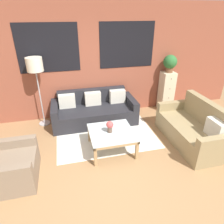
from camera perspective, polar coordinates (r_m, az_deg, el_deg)
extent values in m
plane|color=#9E754C|center=(3.70, 0.51, -17.21)|extent=(16.00, 16.00, 0.00)
cube|color=brown|center=(5.18, -6.33, 13.76)|extent=(8.40, 0.08, 2.80)
cube|color=black|center=(5.02, -17.76, 16.94)|extent=(1.40, 0.01, 1.10)
cube|color=black|center=(5.27, 4.34, 18.50)|extent=(1.40, 0.01, 1.10)
cube|color=silver|center=(4.67, -1.77, -6.49)|extent=(2.22, 1.58, 0.00)
cube|color=#232328|center=(5.03, -4.81, -1.28)|extent=(1.76, 0.72, 0.40)
cube|color=#232328|center=(5.34, -5.68, 2.71)|extent=(1.76, 0.16, 0.78)
cube|color=#232328|center=(5.03, -15.83, -1.16)|extent=(0.16, 0.88, 0.58)
cube|color=#232328|center=(5.27, 5.32, 1.18)|extent=(0.16, 0.88, 0.58)
cube|color=beige|center=(5.08, -12.73, 3.05)|extent=(0.40, 0.16, 0.34)
cube|color=beige|center=(5.12, -5.49, 3.82)|extent=(0.40, 0.16, 0.34)
cube|color=beige|center=(5.24, 1.53, 4.51)|extent=(0.40, 0.16, 0.34)
cube|color=#99845B|center=(4.61, 20.43, -5.82)|extent=(0.64, 1.40, 0.42)
cube|color=#99845B|center=(4.71, 24.98, -2.44)|extent=(0.16, 1.40, 0.92)
cube|color=#99845B|center=(5.16, 16.83, -0.30)|extent=(0.80, 0.14, 0.62)
cube|color=#99845B|center=(4.12, 27.36, -9.95)|extent=(0.80, 0.14, 0.62)
cube|color=beige|center=(4.24, 27.41, -4.27)|extent=(0.16, 0.40, 0.34)
cube|color=#84705B|center=(3.84, -25.43, -14.41)|extent=(0.64, 0.62, 0.40)
cube|color=#84705B|center=(3.54, -28.01, -17.48)|extent=(0.80, 0.14, 0.56)
cube|color=#84705B|center=(4.11, -25.92, -10.17)|extent=(0.80, 0.14, 0.56)
cube|color=silver|center=(3.98, -0.14, -5.79)|extent=(0.88, 0.88, 0.01)
cube|color=tan|center=(3.67, 1.42, -9.59)|extent=(0.88, 0.05, 0.05)
cube|color=tan|center=(4.34, -1.43, -3.26)|extent=(0.88, 0.05, 0.05)
cube|color=tan|center=(3.94, -6.02, -6.92)|extent=(0.05, 0.88, 0.05)
cube|color=tan|center=(4.10, 5.49, -5.37)|extent=(0.05, 0.88, 0.05)
cube|color=tan|center=(3.73, -4.75, -12.57)|extent=(0.06, 0.06, 0.41)
cube|color=tan|center=(3.90, 7.12, -10.71)|extent=(0.05, 0.06, 0.41)
cube|color=tan|center=(4.37, -6.52, -6.01)|extent=(0.06, 0.06, 0.41)
cube|color=tan|center=(4.52, 3.60, -4.70)|extent=(0.05, 0.06, 0.41)
cylinder|color=#B2B2B7|center=(5.38, -18.63, -3.01)|extent=(0.28, 0.28, 0.02)
cylinder|color=#B2B2B7|center=(5.09, -19.74, 3.62)|extent=(0.03, 0.03, 1.34)
cylinder|color=beige|center=(4.85, -21.28, 12.56)|extent=(0.36, 0.36, 0.31)
cube|color=beige|center=(5.86, 15.25, 5.77)|extent=(0.35, 0.34, 1.09)
sphere|color=#38332D|center=(5.58, 16.60, 9.01)|extent=(0.02, 0.02, 0.02)
sphere|color=#38332D|center=(5.67, 16.24, 6.40)|extent=(0.02, 0.02, 0.02)
sphere|color=#38332D|center=(5.76, 15.89, 3.87)|extent=(0.02, 0.02, 0.02)
sphere|color=#38332D|center=(5.87, 15.56, 1.43)|extent=(0.02, 0.02, 0.02)
cylinder|color=brown|center=(5.67, 16.00, 11.49)|extent=(0.20, 0.20, 0.13)
sphere|color=#2D6B33|center=(5.62, 16.28, 13.61)|extent=(0.36, 0.36, 0.36)
cylinder|color=brown|center=(3.95, -0.62, -5.00)|extent=(0.09, 0.09, 0.12)
sphere|color=#CC4C4C|center=(3.89, -0.63, -3.63)|extent=(0.14, 0.14, 0.14)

